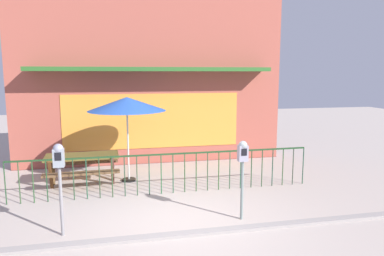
% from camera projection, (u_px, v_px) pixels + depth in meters
% --- Properties ---
extents(ground, '(40.00, 40.00, 0.00)m').
position_uv_depth(ground, '(180.00, 222.00, 6.82)').
color(ground, '#B3A59C').
extents(pub_storefront, '(8.37, 1.25, 5.79)m').
position_uv_depth(pub_storefront, '(152.00, 71.00, 11.08)').
color(pub_storefront, brown).
rests_on(pub_storefront, ground).
extents(patio_fence_front, '(7.05, 0.04, 0.97)m').
position_uv_depth(patio_fence_front, '(167.00, 166.00, 8.36)').
color(patio_fence_front, '#1C3D1E').
rests_on(patio_fence_front, ground).
extents(picnic_table_left, '(1.85, 1.42, 0.79)m').
position_uv_depth(picnic_table_left, '(82.00, 161.00, 9.06)').
color(picnic_table_left, brown).
rests_on(picnic_table_left, ground).
extents(patio_umbrella, '(2.00, 2.00, 2.22)m').
position_uv_depth(patio_umbrella, '(127.00, 104.00, 9.15)').
color(patio_umbrella, black).
rests_on(patio_umbrella, ground).
extents(parking_meter_near, '(0.18, 0.17, 1.56)m').
position_uv_depth(parking_meter_near, '(243.00, 159.00, 6.78)').
color(parking_meter_near, slate).
rests_on(parking_meter_near, ground).
extents(parking_meter_far, '(0.18, 0.17, 1.64)m').
position_uv_depth(parking_meter_far, '(59.00, 165.00, 6.08)').
color(parking_meter_far, gray).
rests_on(parking_meter_far, ground).
extents(curb_edge, '(11.72, 0.20, 0.11)m').
position_uv_depth(curb_edge, '(186.00, 235.00, 6.26)').
color(curb_edge, gray).
rests_on(curb_edge, ground).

